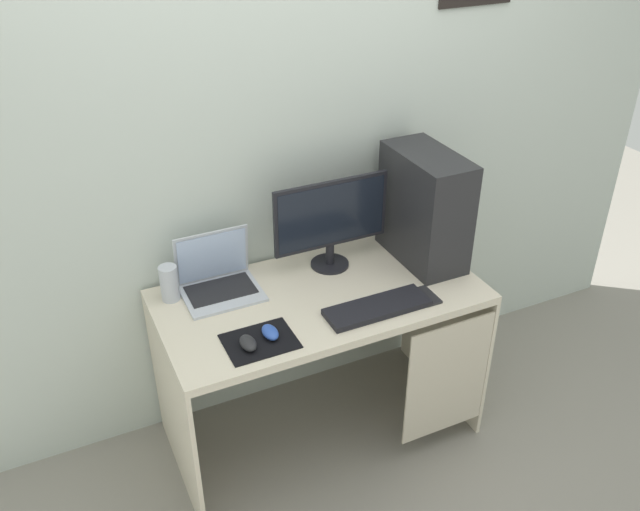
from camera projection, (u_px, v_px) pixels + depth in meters
ground_plane at (320, 428)px, 3.11m from camera, size 8.00×8.00×0.00m
wall_back at (281, 136)px, 2.73m from camera, size 4.00×0.05×2.60m
desk at (325, 326)px, 2.80m from camera, size 1.31×0.67×0.76m
pc_tower at (425, 207)px, 2.85m from camera, size 0.22×0.43×0.49m
monitor at (331, 220)px, 2.79m from camera, size 0.51×0.17×0.40m
laptop at (219, 280)px, 2.72m from camera, size 0.31×0.25×0.24m
speaker at (169, 283)px, 2.65m from camera, size 0.07×0.07×0.15m
keyboard at (377, 308)px, 2.62m from camera, size 0.42×0.14×0.02m
mousepad at (260, 341)px, 2.45m from camera, size 0.26×0.20×0.00m
mouse_left at (270, 332)px, 2.47m from camera, size 0.06×0.10×0.03m
mouse_right at (248, 343)px, 2.41m from camera, size 0.06×0.10×0.03m
cell_phone at (426, 296)px, 2.70m from camera, size 0.07×0.13×0.01m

